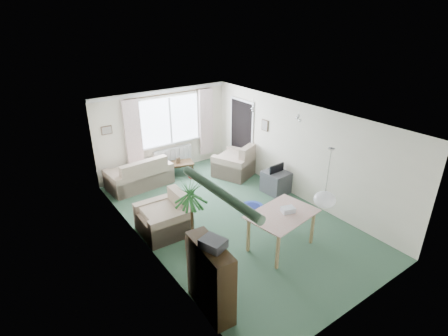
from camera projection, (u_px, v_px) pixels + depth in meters
ground at (232, 218)px, 7.99m from camera, size 6.50×6.50×0.00m
window at (170, 120)px, 9.88m from camera, size 1.80×0.03×1.30m
curtain_rod at (169, 94)px, 9.50m from camera, size 2.60×0.03×0.03m
curtain_left at (133, 137)px, 9.29m from camera, size 0.45×0.08×2.00m
curtain_right at (206, 122)px, 10.51m from camera, size 0.45×0.08×2.00m
radiator at (173, 157)px, 10.30m from camera, size 1.20×0.10×0.55m
doorway at (242, 135)px, 10.26m from camera, size 0.03×0.95×2.00m
pendant_lamp at (325, 200)px, 5.78m from camera, size 0.36×0.36×0.36m
tinsel_garland at (219, 192)px, 4.33m from camera, size 1.60×1.60×0.12m
bauble_cluster_a at (253, 107)px, 8.43m from camera, size 0.20×0.20×0.20m
bauble_cluster_b at (299, 116)px, 7.70m from camera, size 0.20×0.20×0.20m
wall_picture_back at (107, 130)px, 8.91m from camera, size 0.28×0.03×0.22m
wall_picture_right at (265, 125)px, 9.29m from camera, size 0.03×0.24×0.30m
sofa at (139, 172)px, 9.31m from camera, size 1.72×1.01×0.83m
armchair_corner at (235, 159)px, 9.95m from camera, size 1.34×1.31×0.93m
armchair_left at (163, 214)px, 7.32m from camera, size 0.97×1.02×0.89m
coffee_table at (179, 169)px, 10.03m from camera, size 0.93×0.68×0.38m
photo_frame at (178, 160)px, 9.91m from camera, size 0.12×0.02×0.16m
bookshelf at (210, 278)px, 5.33m from camera, size 0.40×1.01×1.21m
hifi_box at (213, 243)px, 5.01m from camera, size 0.38×0.42×0.14m
houseplant at (192, 216)px, 6.62m from camera, size 0.74×0.74×1.57m
dining_table at (281, 231)px, 6.87m from camera, size 1.33×0.98×0.76m
gift_box at (288, 210)px, 6.73m from camera, size 0.29×0.25×0.12m
tv_cube at (276, 182)px, 9.04m from camera, size 0.60×0.65×0.56m
pet_bed at (252, 208)px, 8.28m from camera, size 0.72×0.72×0.11m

